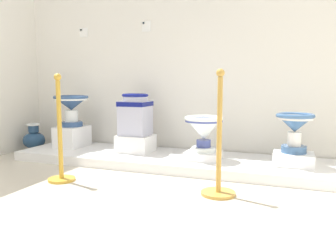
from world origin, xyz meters
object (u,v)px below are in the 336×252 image
Objects in this scene: antique_toilet_central_ornate at (204,128)px; antique_toilet_slender_white at (295,126)px; antique_toilet_leftmost at (71,105)px; antique_toilet_rightmost at (135,113)px; decorative_vase_spare at (34,139)px; plinth_block_rightmost at (136,143)px; plinth_block_central_ornate at (203,155)px; info_placard_first at (84,32)px; plinth_block_slender_white at (293,159)px; stanchion_post_near_right at (219,161)px; info_placard_second at (146,26)px; plinth_block_leftmost at (72,136)px; stanchion_post_near_left at (60,148)px.

antique_toilet_central_ornate is 0.86m from antique_toilet_slender_white.
antique_toilet_leftmost is 0.86m from antique_toilet_rightmost.
antique_toilet_leftmost reaches higher than decorative_vase_spare.
antique_toilet_leftmost is 0.96m from plinth_block_rightmost.
plinth_block_central_ornate is 2.84× the size of info_placard_first.
antique_toilet_leftmost is 2.57m from plinth_block_slender_white.
antique_toilet_leftmost is 0.42× the size of stanchion_post_near_right.
info_placard_second reaches higher than stanchion_post_near_right.
antique_toilet_leftmost is 1.22× the size of plinth_block_central_ornate.
plinth_block_slender_white is (1.67, -0.07, -0.38)m from antique_toilet_rightmost.
antique_toilet_rightmost is 1.18× the size of antique_toilet_central_ornate.
decorative_vase_spare is at bearing 176.23° from antique_toilet_central_ornate.
stanchion_post_near_right is (-0.54, -0.79, -0.20)m from antique_toilet_slender_white.
antique_toilet_leftmost is 0.97m from info_placard_first.
antique_toilet_slender_white is at bearing -1.88° from antique_toilet_leftmost.
stanchion_post_near_right reaches higher than plinth_block_leftmost.
plinth_block_rightmost is 0.39× the size of stanchion_post_near_right.
antique_toilet_leftmost is at bearing -156.50° from info_placard_second.
antique_toilet_rightmost is 0.83m from antique_toilet_central_ornate.
info_placard_first is at bearing 163.94° from antique_toilet_central_ornate.
antique_toilet_leftmost is 2.53m from antique_toilet_slender_white.
stanchion_post_near_right is at bearing -19.04° from decorative_vase_spare.
plinth_block_rightmost is (0.86, -0.01, -0.42)m from antique_toilet_leftmost.
plinth_block_rightmost is 0.81× the size of antique_toilet_rightmost.
decorative_vase_spare is at bearing 176.23° from plinth_block_central_ornate.
plinth_block_leftmost is 0.41× the size of stanchion_post_near_right.
plinth_block_rightmost is at bearing -86.19° from info_placard_second.
antique_toilet_rightmost is 1.37× the size of plinth_block_central_ornate.
antique_toilet_slender_white is 3.08× the size of info_placard_first.
plinth_block_rightmost is at bearing 74.46° from stanchion_post_near_left.
plinth_block_rightmost is 1.67m from plinth_block_slender_white.
plinth_block_slender_white is 0.32m from antique_toilet_slender_white.
stanchion_post_near_left reaches higher than plinth_block_central_ornate.
info_placard_second is 0.35× the size of decorative_vase_spare.
stanchion_post_near_left is at bearing -175.66° from stanchion_post_near_right.
plinth_block_central_ornate is 0.28m from antique_toilet_central_ornate.
antique_toilet_central_ornate is at bearing -30.42° from info_placard_second.
stanchion_post_near_right is at bearing -31.45° from info_placard_first.
decorative_vase_spare is (-0.61, 0.02, -0.46)m from antique_toilet_leftmost.
info_placard_second is (-0.84, 0.49, 1.12)m from antique_toilet_central_ornate.
stanchion_post_near_right reaches higher than decorative_vase_spare.
stanchion_post_near_left reaches higher than antique_toilet_leftmost.
info_placard_second is at bearing 13.37° from decorative_vase_spare.
decorative_vase_spare is at bearing 178.11° from plinth_block_slender_white.
antique_toilet_central_ornate is at bearing -4.42° from plinth_block_leftmost.
antique_toilet_leftmost is at bearing 179.12° from antique_toilet_rightmost.
antique_toilet_leftmost is at bearing 178.12° from antique_toilet_slender_white.
info_placard_second reaches higher than antique_toilet_rightmost.
info_placard_second is 0.13× the size of stanchion_post_near_left.
info_placard_first reaches higher than antique_toilet_slender_white.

